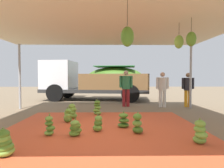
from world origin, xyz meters
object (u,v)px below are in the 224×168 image
Objects in this scene: banana_bunch_0 at (3,144)px; banana_bunch_6 at (200,133)px; worker_0 at (188,87)px; banana_bunch_7 at (137,124)px; worker_2 at (162,87)px; banana_bunch_5 at (72,111)px; banana_bunch_1 at (124,121)px; banana_bunch_2 at (49,126)px; banana_bunch_3 at (75,128)px; banana_bunch_4 at (68,116)px; banana_bunch_9 at (98,124)px; worker_1 at (126,86)px; banana_bunch_8 at (97,108)px; cargo_truck_main at (93,80)px.

banana_bunch_0 is 0.95× the size of banana_bunch_6.
worker_0 reaches higher than banana_bunch_6.
worker_2 is at bearing 66.38° from banana_bunch_7.
banana_bunch_5 is 0.98× the size of banana_bunch_7.
worker_0 is (3.33, 3.62, 0.75)m from banana_bunch_1.
worker_0 reaches higher than banana_bunch_2.
banana_bunch_5 is 0.97× the size of banana_bunch_6.
banana_bunch_7 is (0.30, -0.56, 0.05)m from banana_bunch_1.
worker_2 is (3.30, 4.27, 0.77)m from banana_bunch_3.
banana_bunch_9 is (0.99, -0.96, -0.02)m from banana_bunch_4.
banana_bunch_8 is at bearing -122.71° from worker_1.
worker_1 is at bearing 102.14° from banana_bunch_6.
worker_2 is at bearing 59.35° from banana_bunch_1.
worker_2 reaches higher than banana_bunch_9.
worker_0 is at bearing 69.71° from banana_bunch_6.
cargo_truck_main is (-1.67, 6.99, 1.02)m from banana_bunch_7.
banana_bunch_6 is 1.01× the size of banana_bunch_7.
banana_bunch_4 reaches higher than banana_bunch_1.
worker_1 reaches higher than banana_bunch_6.
banana_bunch_5 is (0.62, 3.07, 0.00)m from banana_bunch_0.
banana_bunch_9 is 0.25× the size of worker_1.
banana_bunch_0 is at bearing -133.08° from banana_bunch_3.
banana_bunch_3 is at bearing -3.83° from banana_bunch_2.
banana_bunch_3 is (0.63, -0.04, -0.04)m from banana_bunch_2.
banana_bunch_7 is (1.95, -1.76, 0.00)m from banana_bunch_5.
banana_bunch_0 is at bearing -111.01° from banana_bunch_8.
banana_bunch_9 is (-0.99, 0.22, -0.04)m from banana_bunch_7.
banana_bunch_2 is at bearing -95.41° from banana_bunch_5.
worker_2 reaches higher than banana_bunch_1.
banana_bunch_3 is at bearing 168.01° from banana_bunch_6.
banana_bunch_5 is 0.32× the size of worker_2.
banana_bunch_8 is 1.33× the size of banana_bunch_9.
worker_2 is (-1.24, -0.09, 0.01)m from worker_0.
worker_0 is at bearing 39.97° from banana_bunch_2.
cargo_truck_main is 5.48m from worker_0.
banana_bunch_3 is (-1.20, -0.74, -0.00)m from banana_bunch_1.
worker_2 is (2.94, 1.71, 0.70)m from banana_bunch_8.
banana_bunch_2 is 7.22m from cargo_truck_main.
worker_0 reaches higher than banana_bunch_9.
banana_bunch_5 is at bearing -128.65° from worker_1.
banana_bunch_5 is 0.91× the size of banana_bunch_8.
banana_bunch_1 is at bearing -96.16° from worker_1.
banana_bunch_0 is 6.30m from worker_1.
worker_1 is at bearing 63.41° from banana_bunch_2.
banana_bunch_8 is 2.44m from worker_1.
banana_bunch_1 is 1.79m from banana_bunch_4.
banana_bunch_8 reaches higher than banana_bunch_7.
banana_bunch_1 is 0.77m from banana_bunch_9.
cargo_truck_main reaches higher than banana_bunch_9.
banana_bunch_1 is 0.78× the size of banana_bunch_8.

